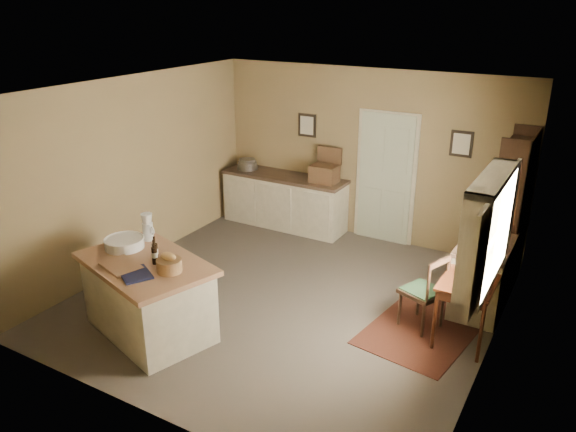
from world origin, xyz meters
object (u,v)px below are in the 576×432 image
at_px(sideboard, 285,199).
at_px(writing_desk, 470,285).
at_px(right_cabinet, 482,275).
at_px(work_island, 148,295).
at_px(shelving_unit, 515,210).
at_px(desk_chair, 422,292).

relative_size(sideboard, writing_desk, 2.28).
bearing_deg(right_cabinet, sideboard, 161.79).
bearing_deg(sideboard, work_island, -85.34).
distance_m(right_cabinet, shelving_unit, 1.10).
height_order(desk_chair, shelving_unit, shelving_unit).
bearing_deg(writing_desk, shelving_unit, 84.67).
relative_size(writing_desk, shelving_unit, 0.45).
bearing_deg(sideboard, shelving_unit, -3.78).
bearing_deg(sideboard, writing_desk, -28.41).
bearing_deg(shelving_unit, sideboard, 176.22).
relative_size(work_island, sideboard, 0.84).
distance_m(sideboard, writing_desk, 4.00).
xyz_separation_m(work_island, shelving_unit, (3.37, 3.39, 0.56)).
distance_m(sideboard, desk_chair, 3.58).
relative_size(work_island, right_cabinet, 1.68).
distance_m(sideboard, right_cabinet, 3.70).
xyz_separation_m(desk_chair, right_cabinet, (0.51, 0.79, -0.00)).
height_order(right_cabinet, shelving_unit, shelving_unit).
bearing_deg(sideboard, right_cabinet, -18.21).
height_order(work_island, right_cabinet, work_island).
height_order(sideboard, right_cabinet, sideboard).
distance_m(work_island, writing_desk, 3.66).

